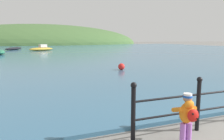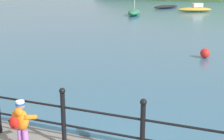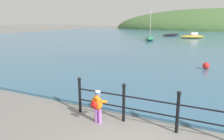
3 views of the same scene
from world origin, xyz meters
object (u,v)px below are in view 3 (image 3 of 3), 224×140
mooring_buoy (206,66)px  child_in_coat (98,104)px  boat_mid_harbor (192,36)px  boat_twin_mast (150,38)px  boat_nearest_quay (171,35)px

mooring_buoy → child_in_coat: bearing=-105.9°
child_in_coat → boat_mid_harbor: 32.03m
child_in_coat → boat_twin_mast: boat_twin_mast is taller
child_in_coat → boat_mid_harbor: size_ratio=0.25×
boat_nearest_quay → boat_twin_mast: (-1.02, -10.37, 0.10)m
mooring_buoy → boat_twin_mast: bearing=116.7°
boat_twin_mast → mooring_buoy: bearing=-63.3°
boat_nearest_quay → mooring_buoy: size_ratio=10.96×
boat_nearest_quay → boat_twin_mast: 10.42m
boat_nearest_quay → mooring_buoy: boat_nearest_quay is taller
boat_mid_harbor → boat_twin_mast: size_ratio=0.92×
boat_twin_mast → mooring_buoy: 18.62m
boat_nearest_quay → boat_twin_mast: bearing=-95.6°
child_in_coat → boat_nearest_quay: (-4.80, 35.91, -0.29)m
boat_twin_mast → child_in_coat: bearing=-77.2°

